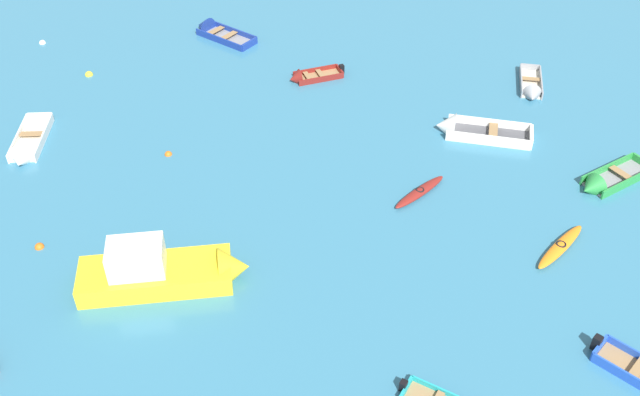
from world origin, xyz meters
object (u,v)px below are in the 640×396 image
Objects in this scene: rowboat_white_far_right at (466,130)px; mooring_buoy_outer_edge at (44,43)px; kayak_maroon_center at (421,192)px; mooring_buoy_near_foreground at (41,247)px; rowboat_grey_outer_left at (533,90)px; rowboat_white_back_row_right at (27,150)px; rowboat_green_far_back at (604,184)px; mooring_buoy_far_field at (170,154)px; kayak_orange_foreground_center at (562,247)px; rowboat_deep_blue_cluster_outer at (214,30)px; rowboat_maroon_midfield_right at (307,77)px; mooring_buoy_trailing at (91,75)px; motor_launch_yellow_midfield_left at (168,270)px.

mooring_buoy_outer_edge is (-23.25, 9.25, -0.24)m from rowboat_white_far_right.
kayak_maroon_center reaches higher than mooring_buoy_near_foreground.
rowboat_white_back_row_right is at bearing -167.70° from rowboat_grey_outer_left.
kayak_maroon_center is at bearing -9.35° from rowboat_white_back_row_right.
mooring_buoy_near_foreground is (-23.82, -3.90, -0.20)m from rowboat_green_far_back.
rowboat_white_back_row_right is at bearing 174.69° from rowboat_green_far_back.
rowboat_grey_outer_left reaches higher than mooring_buoy_far_field.
rowboat_green_far_back reaches higher than mooring_buoy_outer_edge.
kayak_orange_foreground_center is at bearing -125.43° from rowboat_green_far_back.
kayak_maroon_center is 18.40m from rowboat_white_back_row_right.
kayak_orange_foreground_center is (16.06, -18.63, -0.03)m from rowboat_deep_blue_cluster_outer.
rowboat_grey_outer_left is at bearing -11.36° from mooring_buoy_outer_edge.
kayak_orange_foreground_center is 8.55m from rowboat_white_far_right.
rowboat_maroon_midfield_right is 8.15× the size of mooring_buoy_outer_edge.
mooring_buoy_trailing is at bearing 148.86° from kayak_maroon_center.
rowboat_maroon_midfield_right is at bearing -15.03° from mooring_buoy_outer_edge.
rowboat_deep_blue_cluster_outer is 9.24× the size of mooring_buoy_trailing.
motor_launch_yellow_midfield_left is at bearing -61.47° from mooring_buoy_outer_edge.
mooring_buoy_outer_edge is 5.13m from mooring_buoy_trailing.
rowboat_green_far_back is at bearing -21.15° from mooring_buoy_trailing.
rowboat_green_far_back reaches higher than mooring_buoy_near_foreground.
rowboat_deep_blue_cluster_outer is at bearing 75.18° from mooring_buoy_near_foreground.
kayak_maroon_center is 0.74× the size of rowboat_grey_outer_left.
rowboat_deep_blue_cluster_outer is 10.65× the size of mooring_buoy_near_foreground.
mooring_buoy_far_field is at bearing -173.04° from rowboat_white_far_right.
kayak_maroon_center is 11.02m from rowboat_maroon_midfield_right.
kayak_orange_foreground_center is 26.16m from mooring_buoy_trailing.
kayak_orange_foreground_center is 15.53m from motor_launch_yellow_midfield_left.
kayak_orange_foreground_center reaches higher than mooring_buoy_outer_edge.
rowboat_deep_blue_cluster_outer is 0.62× the size of motor_launch_yellow_midfield_left.
mooring_buoy_outer_edge is at bearing 134.63° from mooring_buoy_trailing.
motor_launch_yellow_midfield_left is (0.64, -20.47, 0.48)m from rowboat_deep_blue_cluster_outer.
rowboat_green_far_back is 19.77m from mooring_buoy_far_field.
mooring_buoy_trailing is (1.17, 7.27, -0.20)m from rowboat_white_back_row_right.
rowboat_grey_outer_left is 10.13× the size of mooring_buoy_far_field.
mooring_buoy_near_foreground is at bearing 160.58° from motor_launch_yellow_midfield_left.
rowboat_white_back_row_right is 14.68m from rowboat_maroon_midfield_right.
rowboat_green_far_back is 11.26× the size of mooring_buoy_far_field.
rowboat_white_back_row_right is at bearing -152.53° from rowboat_maroon_midfield_right.
rowboat_maroon_midfield_right is at bearing 47.02° from mooring_buoy_far_field.
kayak_orange_foreground_center is (5.28, -3.48, 0.01)m from kayak_maroon_center.
motor_launch_yellow_midfield_left is at bearing -66.27° from mooring_buoy_trailing.
kayak_maroon_center is 18.60m from rowboat_deep_blue_cluster_outer.
kayak_maroon_center reaches higher than mooring_buoy_trailing.
rowboat_maroon_midfield_right is 9.30m from rowboat_white_far_right.
rowboat_white_far_right reaches higher than mooring_buoy_outer_edge.
rowboat_grey_outer_left is at bearing 12.30° from rowboat_white_back_row_right.
mooring_buoy_far_field is 14.26m from mooring_buoy_outer_edge.
rowboat_white_far_right is 12.55× the size of mooring_buoy_outer_edge.
rowboat_deep_blue_cluster_outer reaches higher than rowboat_white_back_row_right.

